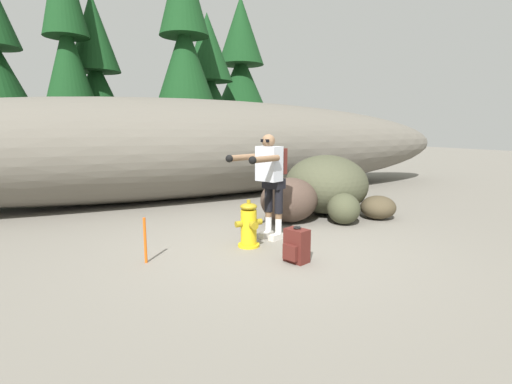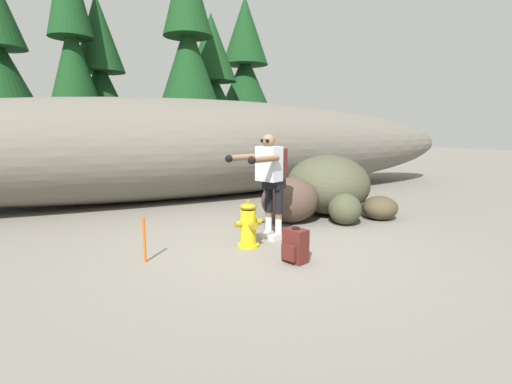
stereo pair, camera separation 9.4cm
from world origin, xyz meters
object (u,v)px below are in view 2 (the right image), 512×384
(utility_worker, at_px, (270,174))
(boulder_large, at_px, (328,184))
(boulder_outlier, at_px, (380,208))
(survey_stake, at_px, (144,240))
(boulder_small, at_px, (345,209))
(boulder_mid, at_px, (290,200))
(fire_hydrant, at_px, (248,225))
(spare_backpack, at_px, (295,246))

(utility_worker, bearing_deg, boulder_large, -172.37)
(boulder_outlier, height_order, survey_stake, survey_stake)
(boulder_large, height_order, boulder_outlier, boulder_large)
(boulder_small, height_order, boulder_outlier, boulder_small)
(utility_worker, bearing_deg, boulder_mid, -159.40)
(utility_worker, bearing_deg, boulder_outlier, 162.96)
(boulder_small, xyz_separation_m, boulder_outlier, (0.85, -0.00, -0.06))
(boulder_outlier, distance_m, survey_stake, 4.49)
(fire_hydrant, xyz_separation_m, boulder_small, (2.13, 0.44, -0.04))
(utility_worker, bearing_deg, spare_backpack, 57.35)
(fire_hydrant, distance_m, boulder_outlier, 3.01)
(boulder_mid, xyz_separation_m, boulder_small, (0.81, -0.57, -0.13))
(utility_worker, relative_size, spare_backpack, 3.48)
(boulder_mid, bearing_deg, boulder_small, -34.79)
(fire_hydrant, relative_size, boulder_mid, 0.64)
(utility_worker, height_order, boulder_small, utility_worker)
(fire_hydrant, bearing_deg, boulder_mid, 37.32)
(boulder_large, bearing_deg, survey_stake, -161.01)
(boulder_small, distance_m, boulder_outlier, 0.85)
(spare_backpack, xyz_separation_m, boulder_outlier, (2.71, 1.31, 0.01))
(boulder_large, bearing_deg, boulder_outlier, -57.17)
(fire_hydrant, relative_size, survey_stake, 1.17)
(fire_hydrant, distance_m, boulder_mid, 1.66)
(boulder_outlier, bearing_deg, boulder_large, 122.83)
(utility_worker, bearing_deg, survey_stake, -16.62)
(utility_worker, relative_size, boulder_large, 0.89)
(fire_hydrant, bearing_deg, spare_backpack, -72.84)
(survey_stake, bearing_deg, spare_backpack, -25.96)
(survey_stake, bearing_deg, boulder_small, 7.10)
(boulder_small, bearing_deg, survey_stake, -172.90)
(fire_hydrant, bearing_deg, boulder_small, 11.69)
(survey_stake, bearing_deg, boulder_mid, 19.88)
(boulder_large, bearing_deg, spare_backpack, -134.23)
(utility_worker, height_order, boulder_mid, utility_worker)
(boulder_large, xyz_separation_m, survey_stake, (-3.90, -1.34, -0.30))
(utility_worker, xyz_separation_m, spare_backpack, (-0.19, -1.06, -0.82))
(spare_backpack, relative_size, boulder_outlier, 0.69)
(spare_backpack, relative_size, boulder_small, 0.66)
(boulder_large, relative_size, boulder_small, 2.59)
(spare_backpack, xyz_separation_m, survey_stake, (-1.76, 0.86, 0.08))
(boulder_mid, height_order, boulder_small, boulder_mid)
(spare_backpack, relative_size, survey_stake, 0.78)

